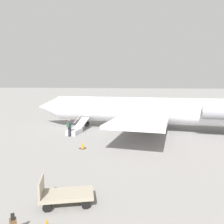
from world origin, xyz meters
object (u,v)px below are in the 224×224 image
at_px(boarding_stairs, 76,130).
at_px(passenger, 69,126).
at_px(luggage_cart, 64,194).
at_px(airplane_main, 148,110).

xyz_separation_m(boarding_stairs, passenger, (-0.08, 1.46, 0.62)).
height_order(boarding_stairs, luggage_cart, boarding_stairs).
relative_size(boarding_stairs, passenger, 2.33).
bearing_deg(boarding_stairs, luggage_cart, -156.29).
bearing_deg(passenger, airplane_main, -52.26).
distance_m(passenger, luggage_cart, 12.54).
bearing_deg(luggage_cart, boarding_stairs, -91.10).
relative_size(boarding_stairs, luggage_cart, 1.65).
bearing_deg(passenger, boarding_stairs, 0.72).
bearing_deg(boarding_stairs, passenger, -179.28).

